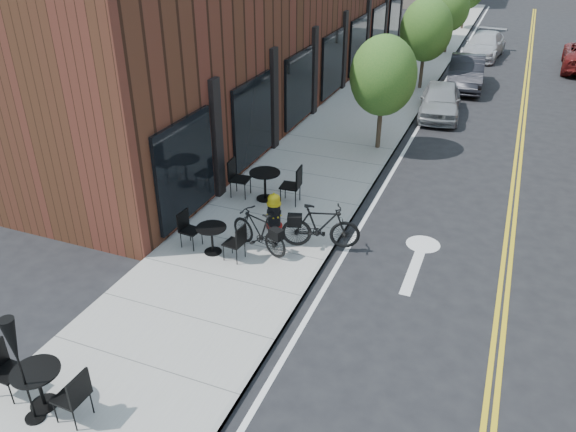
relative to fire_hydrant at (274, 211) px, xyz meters
The scene contains 16 objects.
ground 3.10m from the fire_hydrant, 55.43° to the right, with size 120.00×120.00×0.00m, color black.
sidewalk_near 7.51m from the fire_hydrant, 92.06° to the left, with size 4.00×70.00×0.12m, color #9E9B93.
building_near 12.78m from the fire_hydrant, 112.55° to the left, with size 5.00×28.00×7.00m, color #482717.
tree_near_a 6.89m from the fire_hydrant, 80.12° to the left, with size 2.20×2.20×3.81m.
tree_near_b 14.69m from the fire_hydrant, 85.54° to the left, with size 2.30×2.30×3.98m.
tree_near_c 22.60m from the fire_hydrant, 87.12° to the left, with size 2.10×2.10×3.67m.
fire_hydrant is the anchor object (origin of this frame).
bicycle_left 1.15m from the fire_hydrant, 85.41° to the right, with size 0.49×1.74×1.05m, color black.
bicycle_right 1.51m from the fire_hydrant, 18.54° to the right, with size 0.54×1.91×1.15m, color black.
bistro_set_a 7.03m from the fire_hydrant, 99.84° to the right, with size 1.83×0.81×0.98m.
bistro_set_b 1.90m from the fire_hydrant, 117.81° to the right, with size 1.70×0.80×0.91m.
bistro_set_c 1.63m from the fire_hydrant, 122.20° to the left, with size 2.04×0.94×1.09m.
patio_umbrella 7.36m from the fire_hydrant, 98.93° to the right, with size 0.33×0.33×2.03m.
parked_car_a 11.32m from the fire_hydrant, 77.08° to the left, with size 1.56×3.87×1.32m, color gray.
parked_car_b 15.96m from the fire_hydrant, 79.12° to the left, with size 1.53×4.39×1.45m, color black.
parked_car_c 22.68m from the fire_hydrant, 81.80° to the left, with size 1.89×4.65×1.35m, color silver.
Camera 1 is at (3.35, -9.11, 7.38)m, focal length 35.00 mm.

